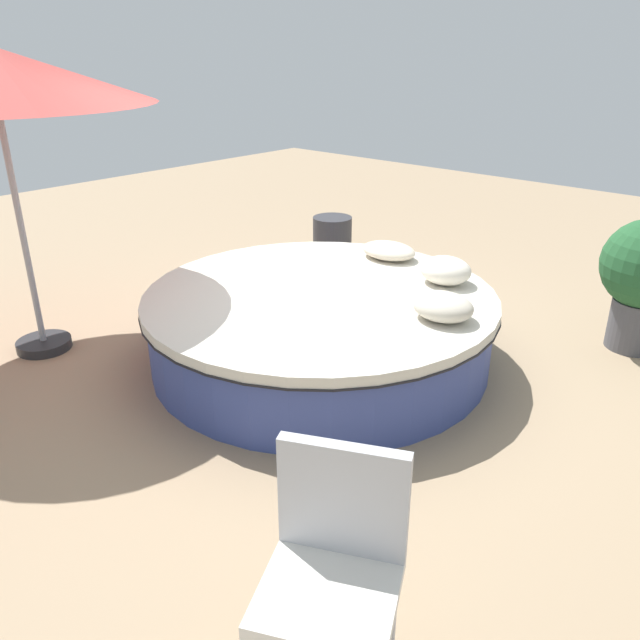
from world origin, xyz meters
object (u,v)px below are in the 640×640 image
Objects in this scene: patio_chair at (335,554)px; side_table at (332,238)px; round_bed at (320,326)px; throw_pillow_1 at (445,270)px; throw_pillow_0 at (443,307)px; throw_pillow_2 at (389,251)px.

patio_chair is 1.94× the size of side_table.
side_table is at bearing 128.59° from round_bed.
round_bed is 6.55× the size of throw_pillow_1.
throw_pillow_0 is at bearing 10.87° from round_bed.
round_bed is 5.46× the size of side_table.
throw_pillow_1 is at bearing 120.14° from throw_pillow_0.
throw_pillow_2 is 1.87m from side_table.
throw_pillow_0 is 1.39m from throw_pillow_2.
throw_pillow_2 is (-0.11, 1.05, 0.36)m from round_bed.
side_table is at bearing 146.70° from throw_pillow_2.
throw_pillow_1 is at bearing -17.15° from throw_pillow_2.
throw_pillow_0 is 0.86× the size of throw_pillow_2.
side_table is (-1.64, 2.05, -0.05)m from round_bed.
throw_pillow_0 is (0.98, 0.19, 0.38)m from round_bed.
patio_chair is (1.85, -1.98, 0.26)m from round_bed.
throw_pillow_2 is at bearing 95.93° from round_bed.
patio_chair is 5.34m from side_table.
throw_pillow_2 is at bearing -83.33° from patio_chair.
throw_pillow_2 is 1.02× the size of side_table.
throw_pillow_0 is at bearing -38.22° from throw_pillow_2.
throw_pillow_1 reaches higher than throw_pillow_2.
round_bed is 5.37× the size of throw_pillow_2.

